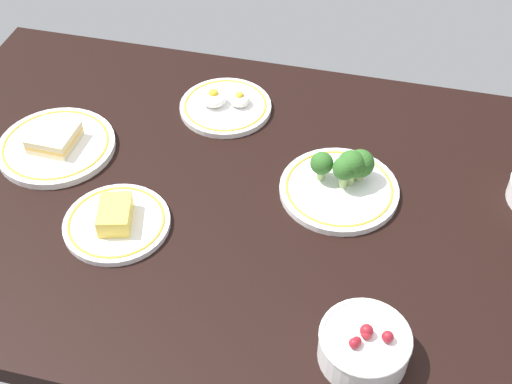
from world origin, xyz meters
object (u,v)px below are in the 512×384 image
at_px(plate_broccoli, 342,181).
at_px(plate_sandwich, 56,144).
at_px(plate_eggs, 225,105).
at_px(bowl_berries, 364,345).
at_px(plate_cheese, 116,221).

bearing_deg(plate_broccoli, plate_sandwich, 2.14).
bearing_deg(plate_broccoli, plate_eggs, -33.36).
bearing_deg(bowl_berries, plate_cheese, -19.33).
bearing_deg(plate_broccoli, plate_cheese, 26.28).
xyz_separation_m(plate_sandwich, bowl_berries, (-0.64, 0.32, 0.02)).
height_order(plate_cheese, plate_eggs, plate_eggs).
relative_size(bowl_berries, plate_eggs, 0.72).
bearing_deg(plate_cheese, plate_eggs, -104.91).
bearing_deg(plate_cheese, plate_sandwich, -40.21).
xyz_separation_m(plate_cheese, plate_broccoli, (-0.37, -0.18, 0.01)).
height_order(plate_sandwich, plate_eggs, plate_eggs).
xyz_separation_m(plate_broccoli, bowl_berries, (-0.08, 0.34, 0.01)).
relative_size(plate_sandwich, plate_eggs, 1.20).
xyz_separation_m(plate_cheese, bowl_berries, (-0.45, 0.16, 0.02)).
height_order(plate_sandwich, plate_broccoli, plate_broccoli).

